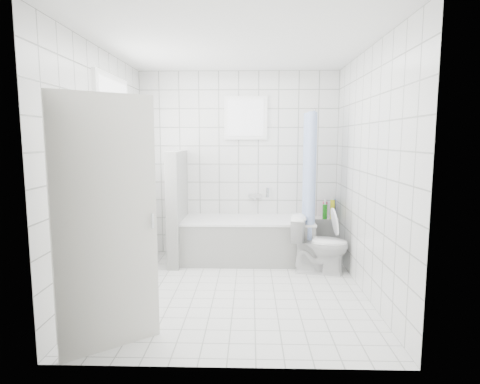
{
  "coord_description": "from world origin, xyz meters",
  "views": [
    {
      "loc": [
        0.17,
        -4.23,
        1.66
      ],
      "look_at": [
        0.05,
        0.35,
        1.05
      ],
      "focal_mm": 30.0,
      "sensor_mm": 36.0,
      "label": 1
    }
  ],
  "objects": [
    {
      "name": "ground",
      "position": [
        0.0,
        0.0,
        0.0
      ],
      "size": [
        3.0,
        3.0,
        0.0
      ],
      "primitive_type": "plane",
      "color": "white",
      "rests_on": "ground"
    },
    {
      "name": "ceiling",
      "position": [
        0.0,
        0.0,
        2.6
      ],
      "size": [
        3.0,
        3.0,
        0.0
      ],
      "primitive_type": "plane",
      "rotation": [
        3.14,
        0.0,
        0.0
      ],
      "color": "white",
      "rests_on": "ground"
    },
    {
      "name": "wall_back",
      "position": [
        0.0,
        1.5,
        1.3
      ],
      "size": [
        2.8,
        0.02,
        2.6
      ],
      "primitive_type": "cube",
      "color": "white",
      "rests_on": "ground"
    },
    {
      "name": "wall_front",
      "position": [
        0.0,
        -1.5,
        1.3
      ],
      "size": [
        2.8,
        0.02,
        2.6
      ],
      "primitive_type": "cube",
      "color": "white",
      "rests_on": "ground"
    },
    {
      "name": "wall_left",
      "position": [
        -1.4,
        0.0,
        1.3
      ],
      "size": [
        0.02,
        3.0,
        2.6
      ],
      "primitive_type": "cube",
      "color": "white",
      "rests_on": "ground"
    },
    {
      "name": "wall_right",
      "position": [
        1.4,
        0.0,
        1.3
      ],
      "size": [
        0.02,
        3.0,
        2.6
      ],
      "primitive_type": "cube",
      "color": "white",
      "rests_on": "ground"
    },
    {
      "name": "window_left",
      "position": [
        -1.35,
        0.3,
        1.6
      ],
      "size": [
        0.01,
        0.9,
        1.4
      ],
      "primitive_type": "cube",
      "color": "white",
      "rests_on": "wall_left"
    },
    {
      "name": "window_back",
      "position": [
        0.1,
        1.46,
        1.95
      ],
      "size": [
        0.5,
        0.01,
        0.5
      ],
      "primitive_type": "cube",
      "color": "white",
      "rests_on": "wall_back"
    },
    {
      "name": "window_sill",
      "position": [
        -1.31,
        0.3,
        0.86
      ],
      "size": [
        0.18,
        1.02,
        0.08
      ],
      "primitive_type": "cube",
      "color": "white",
      "rests_on": "wall_left"
    },
    {
      "name": "door",
      "position": [
        -0.93,
        -1.24,
        1.0
      ],
      "size": [
        0.66,
        0.52,
        2.0
      ],
      "primitive_type": "cube",
      "rotation": [
        0.0,
        0.0,
        -0.92
      ],
      "color": "silver",
      "rests_on": "ground"
    },
    {
      "name": "bathtub",
      "position": [
        0.13,
        1.12,
        0.29
      ],
      "size": [
        1.76,
        0.77,
        0.58
      ],
      "color": "white",
      "rests_on": "ground"
    },
    {
      "name": "partition_wall",
      "position": [
        -0.81,
        1.07,
        0.75
      ],
      "size": [
        0.15,
        0.85,
        1.5
      ],
      "primitive_type": "cube",
      "color": "white",
      "rests_on": "ground"
    },
    {
      "name": "tiled_ledge",
      "position": [
        1.27,
        1.38,
        0.28
      ],
      "size": [
        0.4,
        0.24,
        0.55
      ],
      "primitive_type": "cube",
      "color": "white",
      "rests_on": "ground"
    },
    {
      "name": "toilet",
      "position": [
        1.03,
        0.65,
        0.36
      ],
      "size": [
        0.76,
        0.51,
        0.71
      ],
      "primitive_type": "imported",
      "rotation": [
        0.0,
        0.0,
        1.39
      ],
      "color": "white",
      "rests_on": "ground"
    },
    {
      "name": "curtain_rod",
      "position": [
        0.95,
        1.1,
        2.0
      ],
      "size": [
        0.02,
        0.8,
        0.02
      ],
      "primitive_type": "cylinder",
      "rotation": [
        1.57,
        0.0,
        0.0
      ],
      "color": "silver",
      "rests_on": "wall_back"
    },
    {
      "name": "shower_curtain",
      "position": [
        0.95,
        0.97,
        1.1
      ],
      "size": [
        0.14,
        0.48,
        1.78
      ],
      "primitive_type": null,
      "color": "#4164BF",
      "rests_on": "curtain_rod"
    },
    {
      "name": "tub_faucet",
      "position": [
        0.23,
        1.46,
        0.85
      ],
      "size": [
        0.18,
        0.06,
        0.06
      ],
      "primitive_type": "cube",
      "color": "silver",
      "rests_on": "wall_back"
    },
    {
      "name": "sill_bottles",
      "position": [
        -1.3,
        0.42,
        1.03
      ],
      "size": [
        0.17,
        0.38,
        0.33
      ],
      "color": "pink",
      "rests_on": "window_sill"
    },
    {
      "name": "ledge_bottles",
      "position": [
        1.28,
        1.35,
        0.67
      ],
      "size": [
        0.2,
        0.18,
        0.27
      ],
      "color": "blue",
      "rests_on": "tiled_ledge"
    }
  ]
}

